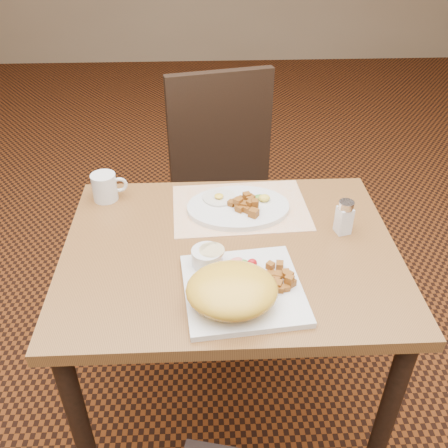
% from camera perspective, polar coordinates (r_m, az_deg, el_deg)
% --- Properties ---
extents(ground, '(8.00, 8.00, 0.00)m').
position_cam_1_polar(ground, '(1.90, 0.53, -20.72)').
color(ground, black).
rests_on(ground, ground).
extents(table, '(0.90, 0.70, 0.75)m').
position_cam_1_polar(table, '(1.42, 0.67, -6.18)').
color(table, brown).
rests_on(table, ground).
extents(chair_far, '(0.50, 0.51, 0.97)m').
position_cam_1_polar(chair_far, '(2.02, 0.38, 4.40)').
color(chair_far, black).
rests_on(chair_far, ground).
extents(placemat, '(0.41, 0.30, 0.00)m').
position_cam_1_polar(placemat, '(1.50, 1.85, 1.91)').
color(placemat, white).
rests_on(placemat, table).
extents(plate_square, '(0.31, 0.31, 0.02)m').
position_cam_1_polar(plate_square, '(1.21, 2.19, -7.47)').
color(plate_square, silver).
rests_on(plate_square, table).
extents(plate_oval, '(0.31, 0.23, 0.02)m').
position_cam_1_polar(plate_oval, '(1.48, 1.63, 1.91)').
color(plate_oval, silver).
rests_on(plate_oval, placemat).
extents(hollandaise_mound, '(0.21, 0.19, 0.08)m').
position_cam_1_polar(hollandaise_mound, '(1.14, 0.82, -7.59)').
color(hollandaise_mound, gold).
rests_on(hollandaise_mound, plate_square).
extents(ramekin, '(0.08, 0.08, 0.04)m').
position_cam_1_polar(ramekin, '(1.25, -1.91, -3.74)').
color(ramekin, silver).
rests_on(ramekin, plate_square).
extents(garnish_sq, '(0.09, 0.06, 0.03)m').
position_cam_1_polar(garnish_sq, '(1.25, 1.77, -4.56)').
color(garnish_sq, '#387223').
rests_on(garnish_sq, plate_square).
extents(fried_egg, '(0.10, 0.10, 0.02)m').
position_cam_1_polar(fried_egg, '(1.51, -0.56, 3.08)').
color(fried_egg, white).
rests_on(fried_egg, plate_oval).
extents(garnish_ov, '(0.05, 0.04, 0.02)m').
position_cam_1_polar(garnish_ov, '(1.50, 4.42, 3.02)').
color(garnish_ov, '#387223').
rests_on(garnish_ov, plate_oval).
extents(salt_shaker, '(0.05, 0.05, 0.10)m').
position_cam_1_polar(salt_shaker, '(1.41, 13.59, 0.82)').
color(salt_shaker, white).
rests_on(salt_shaker, table).
extents(coffee_mug, '(0.11, 0.08, 0.09)m').
position_cam_1_polar(coffee_mug, '(1.56, -13.41, 4.15)').
color(coffee_mug, silver).
rests_on(coffee_mug, table).
extents(home_fries_sq, '(0.10, 0.10, 0.03)m').
position_cam_1_polar(home_fries_sq, '(1.22, 6.14, -6.17)').
color(home_fries_sq, '#965618').
rests_on(home_fries_sq, plate_square).
extents(home_fries_ov, '(0.09, 0.11, 0.04)m').
position_cam_1_polar(home_fries_ov, '(1.46, 2.41, 2.31)').
color(home_fries_ov, '#965618').
rests_on(home_fries_ov, plate_oval).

